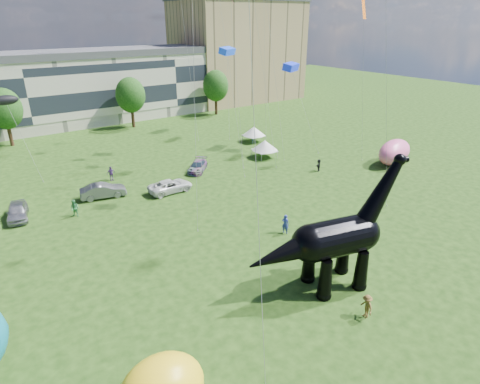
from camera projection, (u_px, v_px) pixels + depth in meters
ground at (306, 287)px, 29.95m from camera, size 220.00×220.00×0.00m
terrace_row at (22, 96)px, 69.39m from camera, size 78.00×11.00×12.00m
apartment_block at (238, 52)px, 95.31m from camera, size 28.00×18.00×22.00m
tree_mid_left at (3, 105)px, 60.44m from camera, size 5.20×5.20×9.44m
tree_mid_right at (130, 92)px, 71.14m from camera, size 5.20×5.20×9.44m
tree_far_right at (216, 83)px, 80.77m from camera, size 5.20×5.20×9.44m
dinosaur_sculpture at (331, 241)px, 28.64m from camera, size 12.38×4.87×10.12m
car_silver at (17, 211)px, 39.88m from camera, size 2.66×4.84×1.56m
car_grey at (103, 191)px, 44.54m from camera, size 5.16×2.76×1.61m
car_white at (170, 186)px, 46.03m from camera, size 5.14×2.40×1.42m
car_dark at (198, 166)px, 52.27m from camera, size 4.53×4.61×1.33m
gazebo_near at (265, 145)px, 57.00m from camera, size 4.03×4.03×2.51m
gazebo_far at (254, 131)px, 64.29m from camera, size 3.76×3.76×2.46m
inflatable_pink at (394, 152)px, 54.47m from camera, size 7.29×4.71×3.36m
visitors at (157, 218)px, 38.27m from camera, size 52.45×37.84×1.89m
kites at (109, 29)px, 43.58m from camera, size 61.22×50.82×29.28m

